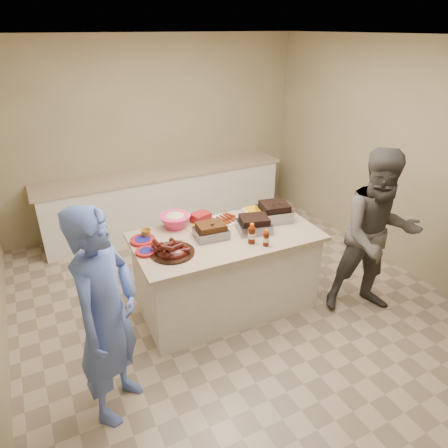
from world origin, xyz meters
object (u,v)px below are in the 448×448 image
plastic_cup (147,238)px  guest_blue (121,402)px  mustard_bottle (194,233)px  guest_gray (364,306)px  coleslaw_bowl (176,227)px  bbq_bottle_a (266,245)px  island (226,305)px  bbq_bottle_b (251,243)px  rib_platter (173,253)px  roasting_pan (274,219)px

plastic_cup → guest_blue: size_ratio=0.06×
mustard_bottle → guest_gray: bearing=-28.8°
guest_gray → guest_blue: bearing=-156.1°
mustard_bottle → coleslaw_bowl: bearing=117.2°
bbq_bottle_a → guest_blue: 1.86m
island → plastic_cup: bearing=159.9°
bbq_bottle_b → guest_blue: (-1.50, -0.47, -0.88)m
plastic_cup → coleslaw_bowl: bearing=16.9°
rib_platter → coleslaw_bowl: bearing=66.1°
bbq_bottle_a → mustard_bottle: size_ratio=1.48×
bbq_bottle_b → guest_blue: bbq_bottle_b is taller
island → guest_gray: 1.52m
bbq_bottle_b → mustard_bottle: bbq_bottle_b is taller
island → guest_gray: (1.35, -0.71, 0.00)m
bbq_bottle_a → bbq_bottle_b: 0.14m
rib_platter → guest_gray: 2.23m
bbq_bottle_a → guest_gray: bbq_bottle_a is taller
mustard_bottle → bbq_bottle_b: bearing=-46.9°
rib_platter → mustard_bottle: size_ratio=3.59×
rib_platter → coleslaw_bowl: coleslaw_bowl is taller
bbq_bottle_a → bbq_bottle_b: size_ratio=0.82×
roasting_pan → bbq_bottle_b: bearing=-133.3°
roasting_pan → rib_platter: bearing=-160.0°
bbq_bottle_b → guest_blue: size_ratio=0.12×
guest_blue → guest_gray: size_ratio=1.00×
coleslaw_bowl → plastic_cup: coleslaw_bowl is taller
island → rib_platter: size_ratio=4.54×
coleslaw_bowl → mustard_bottle: coleslaw_bowl is taller
mustard_bottle → roasting_pan: bearing=-6.1°
bbq_bottle_a → bbq_bottle_b: (-0.10, 0.11, 0.00)m
bbq_bottle_b → plastic_cup: bbq_bottle_b is taller
bbq_bottle_b → guest_blue: bearing=-162.6°
island → guest_gray: island is taller
plastic_cup → guest_blue: 1.49m
roasting_pan → plastic_cup: bearing=-177.4°
coleslaw_bowl → bbq_bottle_b: size_ratio=1.58×
island → guest_gray: size_ratio=1.05×
plastic_cup → guest_gray: 2.48m
plastic_cup → rib_platter: bearing=-72.6°
guest_gray → mustard_bottle: bearing=174.7°
rib_platter → roasting_pan: size_ratio=1.27×
roasting_pan → coleslaw_bowl: bearing=174.0°
island → coleslaw_bowl: coleslaw_bowl is taller
bbq_bottle_a → guest_blue: bbq_bottle_a is taller
bbq_bottle_b → island: bearing=118.3°
roasting_pan → bbq_bottle_b: 0.60m
rib_platter → bbq_bottle_b: bearing=-12.2°
mustard_bottle → bbq_bottle_a: bearing=-47.2°
roasting_pan → guest_gray: 1.39m
coleslaw_bowl → bbq_bottle_a: coleslaw_bowl is taller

